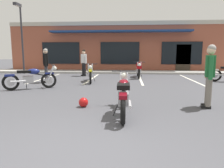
# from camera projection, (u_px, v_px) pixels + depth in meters

# --- Properties ---
(ground_plane) EXTENTS (80.00, 80.00, 0.00)m
(ground_plane) POSITION_uv_depth(u_px,v_px,m) (106.00, 97.00, 6.93)
(ground_plane) COLOR #47474C
(sidewalk_kerb) EXTENTS (22.00, 1.80, 0.14)m
(sidewalk_kerb) POSITION_uv_depth(u_px,v_px,m) (119.00, 72.00, 15.32)
(sidewalk_kerb) COLOR #A8A59E
(sidewalk_kerb) RESTS_ON ground_plane
(brick_storefront_building) EXTENTS (17.61, 6.75, 3.87)m
(brick_storefront_building) POSITION_uv_depth(u_px,v_px,m) (121.00, 48.00, 18.89)
(brick_storefront_building) COLOR brown
(brick_storefront_building) RESTS_ON ground_plane
(painted_stall_lines) EXTENTS (8.39, 4.80, 0.01)m
(painted_stall_lines) POSITION_uv_depth(u_px,v_px,m) (116.00, 79.00, 11.78)
(painted_stall_lines) COLOR silver
(painted_stall_lines) RESTS_ON ground_plane
(motorcycle_foreground_classic) EXTENTS (0.66, 2.11, 0.98)m
(motorcycle_foreground_classic) POSITION_uv_depth(u_px,v_px,m) (124.00, 95.00, 4.92)
(motorcycle_foreground_classic) COLOR black
(motorcycle_foreground_classic) RESTS_ON ground_plane
(motorcycle_red_sportbike) EXTENTS (0.66, 2.11, 0.98)m
(motorcycle_red_sportbike) POSITION_uv_depth(u_px,v_px,m) (139.00, 69.00, 12.28)
(motorcycle_red_sportbike) COLOR black
(motorcycle_red_sportbike) RESTS_ON ground_plane
(motorcycle_black_cruiser) EXTENTS (0.81, 2.09, 0.98)m
(motorcycle_black_cruiser) POSITION_uv_depth(u_px,v_px,m) (90.00, 73.00, 10.45)
(motorcycle_black_cruiser) COLOR black
(motorcycle_black_cruiser) RESTS_ON ground_plane
(motorcycle_blue_standard) EXTENTS (1.91, 1.28, 0.98)m
(motorcycle_blue_standard) POSITION_uv_depth(u_px,v_px,m) (31.00, 78.00, 8.35)
(motorcycle_blue_standard) COLOR black
(motorcycle_blue_standard) RESTS_ON ground_plane
(person_in_black_shirt) EXTENTS (0.35, 0.61, 1.68)m
(person_in_black_shirt) POSITION_uv_depth(u_px,v_px,m) (210.00, 72.00, 5.42)
(person_in_black_shirt) COLOR black
(person_in_black_shirt) RESTS_ON ground_plane
(person_in_shorts_foreground) EXTENTS (0.37, 0.60, 1.68)m
(person_in_shorts_foreground) POSITION_uv_depth(u_px,v_px,m) (46.00, 63.00, 10.12)
(person_in_shorts_foreground) COLOR black
(person_in_shorts_foreground) RESTS_ON ground_plane
(person_by_back_row) EXTENTS (0.46, 0.52, 1.68)m
(person_by_back_row) POSITION_uv_depth(u_px,v_px,m) (84.00, 61.00, 13.05)
(person_by_back_row) COLOR black
(person_by_back_row) RESTS_ON ground_plane
(helmet_on_pavement) EXTENTS (0.26, 0.26, 0.26)m
(helmet_on_pavement) POSITION_uv_depth(u_px,v_px,m) (83.00, 102.00, 5.61)
(helmet_on_pavement) COLOR #B71414
(helmet_on_pavement) RESTS_ON ground_plane
(traffic_cone) EXTENTS (0.34, 0.34, 0.53)m
(traffic_cone) POSITION_uv_depth(u_px,v_px,m) (209.00, 73.00, 12.21)
(traffic_cone) COLOR orange
(traffic_cone) RESTS_ON ground_plane
(parking_lot_lamp_post) EXTENTS (0.24, 0.76, 4.74)m
(parking_lot_lamp_post) POSITION_uv_depth(u_px,v_px,m) (21.00, 29.00, 14.23)
(parking_lot_lamp_post) COLOR #2D2D33
(parking_lot_lamp_post) RESTS_ON ground_plane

